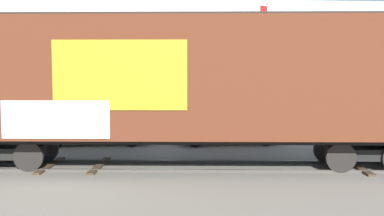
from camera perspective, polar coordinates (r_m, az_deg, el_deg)
The scene contains 7 objects.
ground_plane at distance 14.23m, azimuth -2.59°, elevation -7.73°, with size 260.00×260.00×0.00m, color slate.
track at distance 14.25m, azimuth 4.53°, elevation -7.56°, with size 59.93×6.26×0.08m.
freight_car at distance 13.92m, azimuth -1.00°, elevation 3.65°, with size 17.69×4.36×4.94m.
flagpole at distance 26.97m, azimuth 9.43°, elevation 7.93°, with size 1.18×1.04×7.35m.
hillside at distance 77.28m, azimuth -3.44°, elevation 6.87°, with size 137.13×42.55×16.70m.
parked_car_green at distance 19.25m, azimuth -12.38°, elevation -2.13°, with size 4.56×1.99×1.61m.
parked_car_silver at distance 18.92m, azimuth 4.42°, elevation -2.28°, with size 4.44×1.97×1.57m.
Camera 1 is at (-0.22, -13.91, 3.00)m, focal length 40.84 mm.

